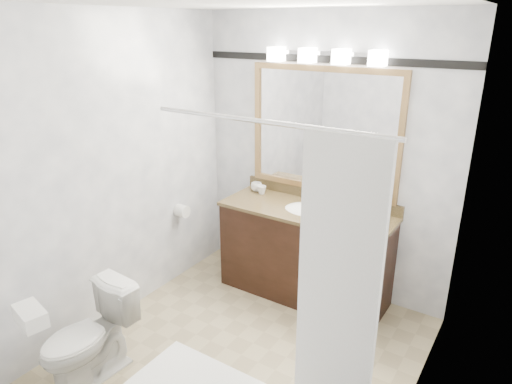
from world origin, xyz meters
TOP-DOWN VIEW (x-y plane):
  - room at (0.00, 0.00)m, footprint 2.42×2.62m
  - vanity at (0.00, 1.02)m, footprint 1.53×0.58m
  - mirror at (0.00, 1.28)m, footprint 1.40×0.04m
  - vanity_light_bar at (0.00, 1.23)m, footprint 1.02×0.14m
  - accent_stripe at (0.00, 1.29)m, footprint 2.40×0.01m
  - tp_roll at (-1.14, 0.66)m, footprint 0.11×0.12m
  - toilet at (-0.76, -0.77)m, footprint 0.42×0.69m
  - tissue_box at (-0.76, -1.12)m, footprint 0.27×0.18m
  - coffee_maker at (0.50, 1.01)m, footprint 0.17×0.21m
  - cup_left at (-0.63, 1.18)m, footprint 0.12×0.12m
  - cup_right at (-0.54, 1.14)m, footprint 0.09×0.09m
  - soap_bottle_a at (-0.08, 1.17)m, footprint 0.06×0.06m
  - soap_bottle_b at (0.16, 1.17)m, footprint 0.06×0.06m
  - soap_bar at (-0.05, 1.13)m, footprint 0.09×0.06m

SIDE VIEW (x-z plane):
  - toilet at x=-0.76m, z-range 0.00..0.68m
  - vanity at x=0.00m, z-range -0.04..0.93m
  - tp_roll at x=-1.14m, z-range 0.64..0.76m
  - tissue_box at x=-0.76m, z-range 0.68..0.78m
  - soap_bar at x=-0.05m, z-range 0.85..0.88m
  - soap_bottle_b at x=0.16m, z-range 0.85..0.93m
  - cup_right at x=-0.54m, z-range 0.85..0.93m
  - cup_left at x=-0.63m, z-range 0.85..0.93m
  - soap_bottle_a at x=-0.08m, z-range 0.85..0.96m
  - coffee_maker at x=0.50m, z-range 0.85..1.18m
  - room at x=0.00m, z-range -0.01..2.51m
  - mirror at x=0.00m, z-range 0.95..2.05m
  - accent_stripe at x=0.00m, z-range 2.07..2.13m
  - vanity_light_bar at x=0.00m, z-range 2.07..2.19m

